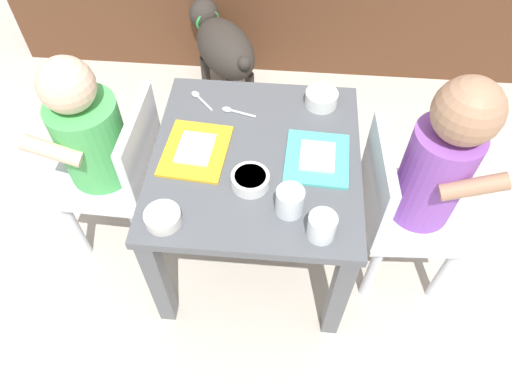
# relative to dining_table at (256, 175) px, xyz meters

# --- Properties ---
(ground_plane) EXTENTS (7.00, 7.00, 0.00)m
(ground_plane) POSITION_rel_dining_table_xyz_m (0.00, 0.00, -0.36)
(ground_plane) COLOR beige
(dining_table) EXTENTS (0.53, 0.57, 0.43)m
(dining_table) POSITION_rel_dining_table_xyz_m (0.00, 0.00, 0.00)
(dining_table) COLOR #515459
(dining_table) RESTS_ON ground
(seated_child_left) EXTENTS (0.29, 0.29, 0.67)m
(seated_child_left) POSITION_rel_dining_table_xyz_m (-0.42, 0.03, 0.07)
(seated_child_left) COLOR silver
(seated_child_left) RESTS_ON ground
(seated_child_right) EXTENTS (0.30, 0.30, 0.72)m
(seated_child_right) POSITION_rel_dining_table_xyz_m (0.42, -0.03, 0.10)
(seated_child_right) COLOR silver
(seated_child_right) RESTS_ON ground
(dog) EXTENTS (0.34, 0.40, 0.33)m
(dog) POSITION_rel_dining_table_xyz_m (-0.19, 0.74, -0.13)
(dog) COLOR #332D28
(dog) RESTS_ON ground
(food_tray_left) EXTENTS (0.17, 0.21, 0.02)m
(food_tray_left) POSITION_rel_dining_table_xyz_m (-0.15, 0.00, 0.08)
(food_tray_left) COLOR gold
(food_tray_left) RESTS_ON dining_table
(food_tray_right) EXTENTS (0.17, 0.18, 0.02)m
(food_tray_right) POSITION_rel_dining_table_xyz_m (0.15, 0.00, 0.08)
(food_tray_right) COLOR #4CC6BC
(food_tray_right) RESTS_ON dining_table
(water_cup_left) EXTENTS (0.06, 0.06, 0.06)m
(water_cup_left) POSITION_rel_dining_table_xyz_m (0.16, -0.22, 0.10)
(water_cup_left) COLOR white
(water_cup_left) RESTS_ON dining_table
(water_cup_right) EXTENTS (0.06, 0.06, 0.07)m
(water_cup_right) POSITION_rel_dining_table_xyz_m (0.09, -0.16, 0.11)
(water_cup_right) COLOR white
(water_cup_right) RESTS_ON dining_table
(veggie_bowl_near) EXTENTS (0.08, 0.08, 0.03)m
(veggie_bowl_near) POSITION_rel_dining_table_xyz_m (-0.19, -0.22, 0.09)
(veggie_bowl_near) COLOR silver
(veggie_bowl_near) RESTS_ON dining_table
(cereal_bowl_left_side) EXTENTS (0.09, 0.09, 0.03)m
(cereal_bowl_left_side) POSITION_rel_dining_table_xyz_m (-0.01, -0.09, 0.10)
(cereal_bowl_left_side) COLOR white
(cereal_bowl_left_side) RESTS_ON dining_table
(cereal_bowl_right_side) EXTENTS (0.09, 0.09, 0.04)m
(cereal_bowl_right_side) POSITION_rel_dining_table_xyz_m (0.16, 0.21, 0.10)
(cereal_bowl_right_side) COLOR white
(cereal_bowl_right_side) RESTS_ON dining_table
(spoon_by_left_tray) EXTENTS (0.10, 0.04, 0.01)m
(spoon_by_left_tray) POSITION_rel_dining_table_xyz_m (-0.07, 0.15, 0.08)
(spoon_by_left_tray) COLOR silver
(spoon_by_left_tray) RESTS_ON dining_table
(spoon_by_right_tray) EXTENTS (0.08, 0.08, 0.01)m
(spoon_by_right_tray) POSITION_rel_dining_table_xyz_m (-0.17, 0.20, 0.08)
(spoon_by_right_tray) COLOR silver
(spoon_by_right_tray) RESTS_ON dining_table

